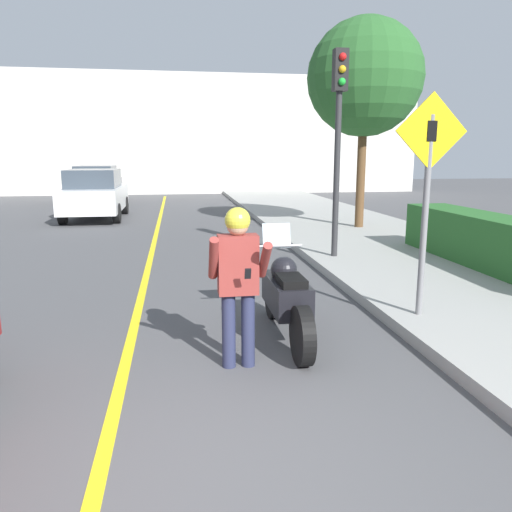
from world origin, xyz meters
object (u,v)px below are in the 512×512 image
at_px(motorcycle, 286,297).
at_px(crossing_sign, 427,185).
at_px(parked_car_grey, 97,184).
at_px(person_biker, 238,272).
at_px(traffic_light, 339,116).
at_px(street_tree, 365,78).
at_px(parked_car_white, 95,194).

xyz_separation_m(motorcycle, crossing_sign, (1.78, 0.15, 1.29)).
distance_m(crossing_sign, parked_car_grey, 18.90).
xyz_separation_m(person_biker, traffic_light, (2.53, 4.66, 1.88)).
xyz_separation_m(motorcycle, street_tree, (3.85, 7.85, 3.66)).
bearing_deg(parked_car_white, traffic_light, -54.41).
xyz_separation_m(traffic_light, parked_car_grey, (-6.62, 13.94, -2.02)).
height_order(motorcycle, traffic_light, traffic_light).
height_order(parked_car_white, parked_car_grey, same).
bearing_deg(person_biker, traffic_light, 61.54).
relative_size(street_tree, parked_car_white, 1.33).
relative_size(person_biker, parked_car_grey, 0.39).
bearing_deg(crossing_sign, person_biker, -160.02).
bearing_deg(crossing_sign, parked_car_white, 115.70).
xyz_separation_m(person_biker, parked_car_white, (-3.31, 12.82, -0.15)).
distance_m(street_tree, parked_car_white, 9.49).
bearing_deg(street_tree, parked_car_white, 151.52).
distance_m(crossing_sign, street_tree, 8.32).
bearing_deg(street_tree, traffic_light, -116.82).
bearing_deg(parked_car_grey, traffic_light, -64.59).
distance_m(parked_car_white, parked_car_grey, 5.83).
bearing_deg(parked_car_white, street_tree, -28.48).
bearing_deg(traffic_light, parked_car_grey, 115.41).
relative_size(person_biker, traffic_light, 0.42).
distance_m(motorcycle, parked_car_grey, 18.49).
relative_size(traffic_light, street_tree, 0.71).
distance_m(crossing_sign, parked_car_white, 13.28).
height_order(crossing_sign, parked_car_grey, crossing_sign).
height_order(street_tree, parked_car_grey, street_tree).
relative_size(motorcycle, crossing_sign, 0.80).
height_order(crossing_sign, street_tree, street_tree).
distance_m(person_biker, street_tree, 10.20).
relative_size(motorcycle, street_tree, 0.39).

